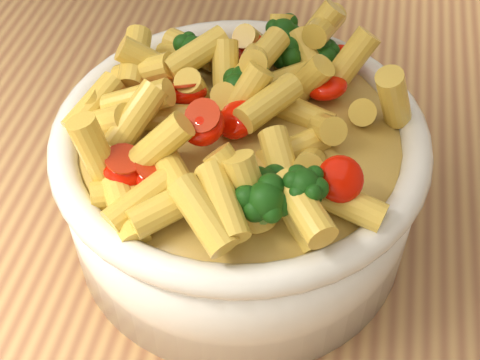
# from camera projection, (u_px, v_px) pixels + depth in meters

# --- Properties ---
(table) EXTENTS (1.20, 0.80, 0.90)m
(table) POSITION_uv_depth(u_px,v_px,m) (152.00, 219.00, 0.60)
(table) COLOR tan
(table) RESTS_ON ground
(serving_bowl) EXTENTS (0.23, 0.23, 0.10)m
(serving_bowl) POSITION_uv_depth(u_px,v_px,m) (240.00, 179.00, 0.43)
(serving_bowl) COLOR white
(serving_bowl) RESTS_ON table
(pasta_salad) EXTENTS (0.18, 0.18, 0.04)m
(pasta_salad) POSITION_uv_depth(u_px,v_px,m) (240.00, 107.00, 0.39)
(pasta_salad) COLOR #E5C548
(pasta_salad) RESTS_ON serving_bowl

